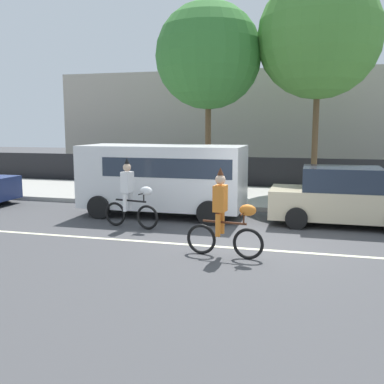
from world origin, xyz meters
name	(u,v)px	position (x,y,z in m)	size (l,w,h in m)	color
ground_plane	(250,243)	(0.00, 0.00, 0.00)	(80.00, 80.00, 0.00)	#424244
road_centre_line	(248,249)	(0.00, -0.50, 0.00)	(36.00, 0.14, 0.01)	beige
sidewalk_curb	(274,198)	(0.00, 6.50, 0.07)	(60.00, 5.00, 0.15)	#9E9B93
fence_line	(280,174)	(0.00, 9.40, 0.70)	(40.00, 0.08, 1.40)	black
building_backdrop	(305,124)	(0.83, 18.00, 2.89)	(28.00, 8.00, 5.77)	#B2A899
parade_cyclist_zebra	(131,197)	(-3.39, 0.83, 0.84)	(1.70, 0.54, 1.92)	black
parade_cyclist_orange	(225,218)	(-0.39, -1.23, 0.84)	(1.72, 0.51, 1.92)	black
parked_van_white	(165,175)	(-3.03, 2.70, 1.28)	(5.00, 2.22, 2.18)	white
parked_car_beige	(344,198)	(2.24, 2.67, 0.78)	(4.10, 1.92, 1.64)	beige
street_tree_near_lamp	(208,56)	(-2.90, 7.98, 5.59)	(4.33, 4.33, 7.61)	brown
street_tree_far_corner	(319,37)	(1.42, 8.36, 6.19)	(4.80, 4.80, 8.45)	brown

